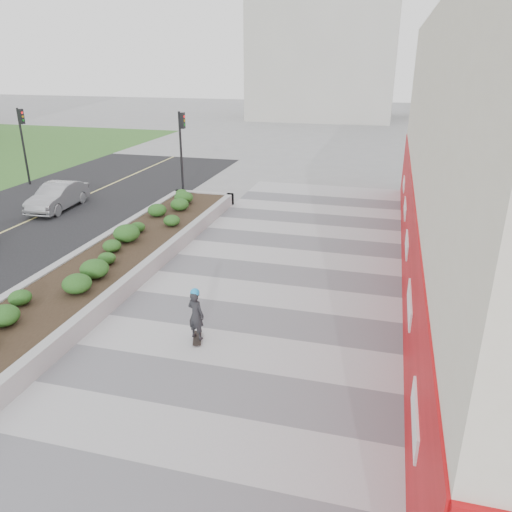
# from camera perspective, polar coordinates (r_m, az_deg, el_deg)

# --- Properties ---
(ground) EXTENTS (160.00, 160.00, 0.00)m
(ground) POSITION_cam_1_polar(r_m,az_deg,el_deg) (10.01, -8.15, -20.71)
(ground) COLOR gray
(ground) RESTS_ON ground
(walkway) EXTENTS (8.00, 36.00, 0.01)m
(walkway) POSITION_cam_1_polar(r_m,az_deg,el_deg) (12.23, -2.68, -11.62)
(walkway) COLOR #A8A8AD
(walkway) RESTS_ON ground
(planter) EXTENTS (3.00, 18.00, 0.90)m
(planter) POSITION_cam_1_polar(r_m,az_deg,el_deg) (17.40, -16.19, -0.41)
(planter) COLOR #9E9EA0
(planter) RESTS_ON ground
(traffic_signal_near) EXTENTS (0.33, 0.28, 4.20)m
(traffic_signal_near) POSITION_cam_1_polar(r_m,az_deg,el_deg) (26.64, -8.49, 12.95)
(traffic_signal_near) COLOR black
(traffic_signal_near) RESTS_ON ground
(traffic_signal_far) EXTENTS (0.33, 0.28, 4.20)m
(traffic_signal_far) POSITION_cam_1_polar(r_m,az_deg,el_deg) (31.01, -25.11, 12.41)
(traffic_signal_far) COLOR black
(traffic_signal_far) RESTS_ON ground
(distant_bldg_north_l) EXTENTS (16.00, 12.00, 20.00)m
(distant_bldg_north_l) POSITION_cam_1_polar(r_m,az_deg,el_deg) (62.34, 8.04, 24.55)
(distant_bldg_north_l) COLOR #ADAAA3
(distant_bldg_north_l) RESTS_ON ground
(manhole_cover) EXTENTS (0.44, 0.44, 0.01)m
(manhole_cover) POSITION_cam_1_polar(r_m,az_deg,el_deg) (12.11, -0.37, -11.97)
(manhole_cover) COLOR #595654
(manhole_cover) RESTS_ON ground
(skateboarder) EXTENTS (0.56, 0.75, 1.46)m
(skateboarder) POSITION_cam_1_polar(r_m,az_deg,el_deg) (12.65, -6.88, -6.65)
(skateboarder) COLOR beige
(skateboarder) RESTS_ON ground
(car_silver) EXTENTS (1.57, 3.83, 1.23)m
(car_silver) POSITION_cam_1_polar(r_m,az_deg,el_deg) (25.50, -21.74, 6.33)
(car_silver) COLOR gray
(car_silver) RESTS_ON ground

